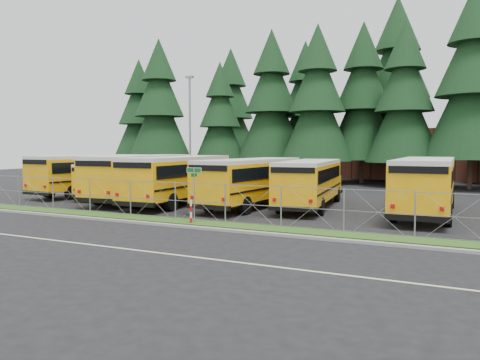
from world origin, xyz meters
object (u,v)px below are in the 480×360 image
at_px(street_sign, 194,183).
at_px(light_standard, 190,128).
at_px(bus_3, 182,180).
at_px(bus_2, 145,178).
at_px(bus_6, 311,184).
at_px(bus_0, 96,175).
at_px(bus_east, 426,187).
at_px(bus_1, 125,180).
at_px(bus_5, 254,183).
at_px(striped_bollard, 191,212).

distance_m(street_sign, light_standard, 19.21).
bearing_deg(bus_3, bus_2, 169.22).
bearing_deg(bus_6, bus_2, 179.84).
bearing_deg(bus_2, bus_6, 1.42).
bearing_deg(bus_2, bus_3, -12.68).
relative_size(bus_0, bus_east, 1.00).
distance_m(bus_1, bus_6, 14.84).
bearing_deg(light_standard, bus_2, -79.30).
bearing_deg(light_standard, bus_5, -40.21).
distance_m(bus_0, striped_bollard, 17.17).
relative_size(bus_0, bus_2, 0.98).
height_order(bus_2, bus_east, bus_2).
height_order(bus_1, striped_bollard, bus_1).
bearing_deg(striped_bollard, bus_6, 68.29).
xyz_separation_m(bus_0, street_sign, (14.70, -8.84, 0.44)).
bearing_deg(light_standard, striped_bollard, -57.85).
distance_m(bus_1, bus_5, 11.48).
bearing_deg(striped_bollard, bus_2, 139.09).
bearing_deg(light_standard, street_sign, -57.35).
bearing_deg(bus_2, light_standard, 95.42).
distance_m(bus_1, street_sign, 14.34).
bearing_deg(bus_2, bus_east, -2.46).
bearing_deg(bus_3, bus_5, 3.70).
relative_size(bus_5, street_sign, 4.19).
xyz_separation_m(bus_6, striped_bollard, (-3.47, -8.70, -0.89)).
bearing_deg(bus_3, bus_6, 8.93).
relative_size(bus_1, bus_5, 0.85).
relative_size(bus_6, bus_east, 0.93).
bearing_deg(bus_6, light_standard, 144.70).
distance_m(bus_2, striped_bollard, 11.20).
relative_size(bus_0, bus_6, 1.07).
xyz_separation_m(bus_3, bus_5, (5.03, 0.62, -0.06)).
relative_size(bus_1, striped_bollard, 8.37).
relative_size(bus_0, light_standard, 1.20).
relative_size(bus_5, striped_bollard, 9.81).
xyz_separation_m(bus_5, bus_east, (10.23, 0.74, 0.06)).
bearing_deg(light_standard, bus_0, -122.57).
xyz_separation_m(bus_1, light_standard, (1.29, 7.34, 4.18)).
relative_size(bus_2, light_standard, 1.22).
bearing_deg(bus_3, street_sign, -56.22).
bearing_deg(bus_1, light_standard, 75.67).
distance_m(bus_0, street_sign, 17.16).
bearing_deg(bus_1, street_sign, -41.06).
xyz_separation_m(bus_2, bus_6, (11.90, 1.40, -0.13)).
height_order(bus_5, striped_bollard, bus_5).
xyz_separation_m(bus_2, bus_5, (8.47, 0.18, -0.08)).
distance_m(bus_2, bus_5, 8.48).
bearing_deg(bus_2, street_sign, -45.29).
xyz_separation_m(street_sign, striped_bollard, (-0.11, -0.14, -1.43)).
height_order(bus_2, bus_5, bus_2).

